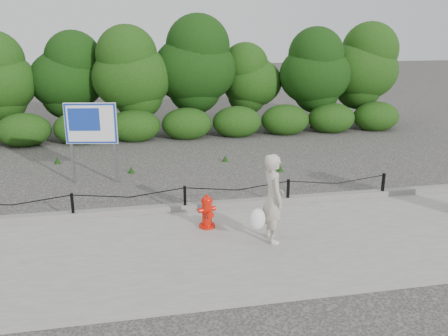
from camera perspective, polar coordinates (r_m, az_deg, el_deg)
ground at (r=11.15m, az=-4.68°, el=-5.50°), size 90.00×90.00×0.00m
sidewalk at (r=9.33m, az=-3.21°, el=-9.84°), size 14.00×4.00×0.08m
curb at (r=11.14m, az=-4.72°, el=-4.69°), size 14.00×0.22×0.14m
chain_barrier at (r=10.99m, az=-4.73°, el=-3.29°), size 10.06×0.06×0.60m
treeline at (r=19.37m, az=-5.93°, el=11.45°), size 20.23×3.40×4.57m
fire_hydrant at (r=10.08m, az=-2.05°, el=-5.29°), size 0.42×0.43×0.74m
pedestrian at (r=9.31m, az=5.79°, el=-3.81°), size 0.74×0.67×1.79m
advertising_sign at (r=13.35m, az=-15.70°, el=4.76°), size 1.39×0.33×2.25m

